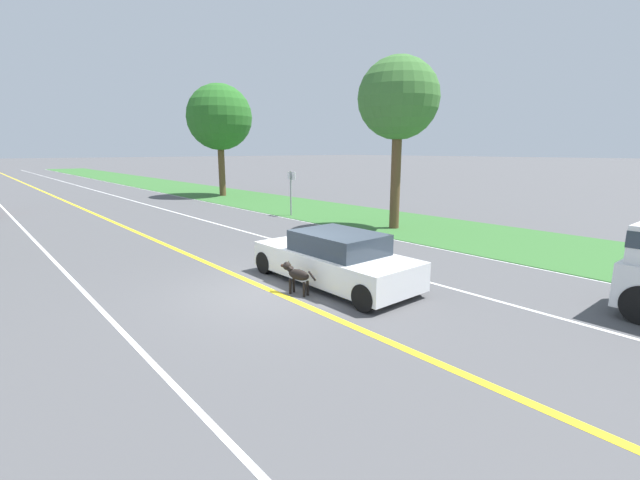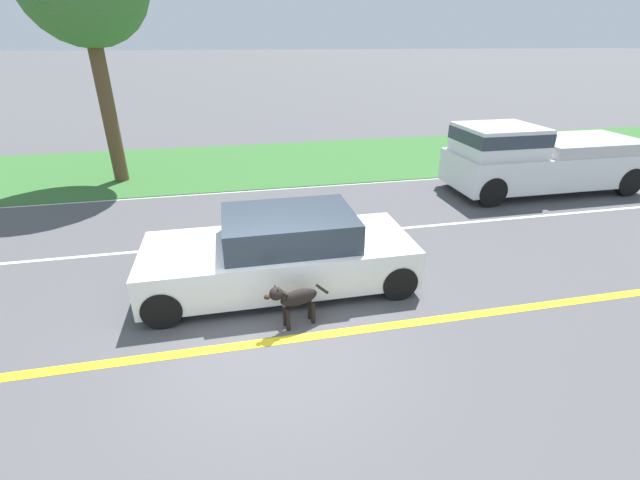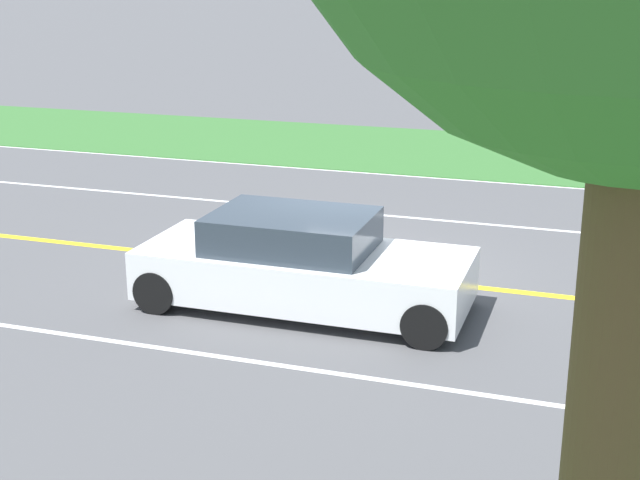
% 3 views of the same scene
% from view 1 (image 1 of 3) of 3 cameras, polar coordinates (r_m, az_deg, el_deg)
% --- Properties ---
extents(ground_plane, '(400.00, 400.00, 0.00)m').
position_cam_1_polar(ground_plane, '(10.44, -6.06, -6.94)').
color(ground_plane, '#4C4C4F').
extents(centre_divider_line, '(0.18, 160.00, 0.01)m').
position_cam_1_polar(centre_divider_line, '(10.44, -6.06, -6.92)').
color(centre_divider_line, yellow).
rests_on(centre_divider_line, ground).
extents(lane_edge_line_right, '(0.14, 160.00, 0.01)m').
position_cam_1_polar(lane_edge_line_right, '(15.36, 15.97, -1.18)').
color(lane_edge_line_right, white).
rests_on(lane_edge_line_right, ground).
extents(lane_dash_same_dir, '(0.10, 160.00, 0.01)m').
position_cam_1_polar(lane_dash_same_dir, '(12.66, 7.12, -3.57)').
color(lane_dash_same_dir, white).
rests_on(lane_dash_same_dir, ground).
extents(lane_dash_oncoming, '(0.10, 160.00, 0.01)m').
position_cam_1_polar(lane_dash_oncoming, '(9.08, -24.91, -10.99)').
color(lane_dash_oncoming, white).
rests_on(lane_dash_oncoming, ground).
extents(grass_verge_right, '(6.00, 160.00, 0.03)m').
position_cam_1_polar(grass_verge_right, '(17.89, 21.31, 0.32)').
color(grass_verge_right, '#33662D').
rests_on(grass_verge_right, ground).
extents(ego_car, '(1.89, 4.59, 1.36)m').
position_cam_1_polar(ego_car, '(10.90, 1.96, -2.60)').
color(ego_car, white).
rests_on(ego_car, ground).
extents(dog, '(0.37, 1.03, 0.77)m').
position_cam_1_polar(dog, '(10.15, -3.20, -4.59)').
color(dog, black).
rests_on(dog, ground).
extents(roadside_tree_right_near, '(3.36, 3.36, 7.12)m').
position_cam_1_polar(roadside_tree_right_near, '(18.74, 10.42, 17.92)').
color(roadside_tree_right_near, brown).
rests_on(roadside_tree_right_near, ground).
extents(roadside_tree_right_far, '(4.64, 4.64, 7.97)m').
position_cam_1_polar(roadside_tree_right_far, '(32.61, -13.27, 15.61)').
color(roadside_tree_right_far, brown).
rests_on(roadside_tree_right_far, ground).
extents(street_sign, '(0.11, 0.64, 2.31)m').
position_cam_1_polar(street_sign, '(22.16, -3.89, 6.99)').
color(street_sign, gray).
rests_on(street_sign, ground).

